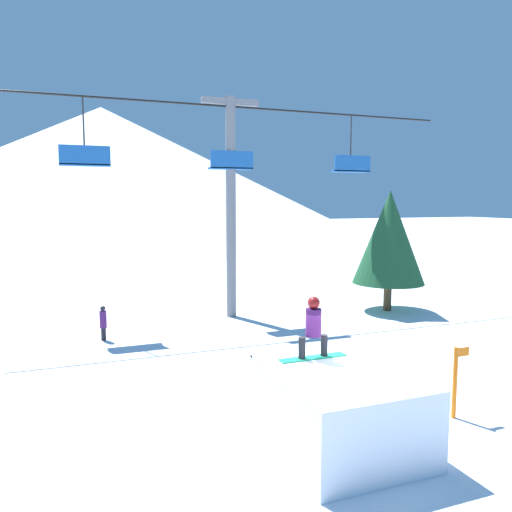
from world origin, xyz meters
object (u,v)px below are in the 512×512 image
at_px(snowboarder, 313,327).
at_px(distant_skier, 103,322).
at_px(pine_tree_near, 389,237).
at_px(trail_marker, 455,380).
at_px(snow_ramp, 339,408).

relative_size(snowboarder, distant_skier, 1.22).
relative_size(pine_tree_near, distant_skier, 4.34).
bearing_deg(trail_marker, pine_tree_near, 61.93).
relative_size(snow_ramp, distant_skier, 2.64).
distance_m(pine_tree_near, trail_marker, 11.41).
bearing_deg(distant_skier, pine_tree_near, 2.24).
bearing_deg(distant_skier, snowboarder, -66.78).
bearing_deg(pine_tree_near, snowboarder, -132.83).
distance_m(pine_tree_near, distant_skier, 12.46).
height_order(snowboarder, distant_skier, snowboarder).
bearing_deg(snowboarder, distant_skier, 113.22).
height_order(snow_ramp, trail_marker, trail_marker).
distance_m(trail_marker, distant_skier, 11.65).
relative_size(pine_tree_near, trail_marker, 3.28).
xyz_separation_m(pine_tree_near, distant_skier, (-12.18, -0.48, -2.61)).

